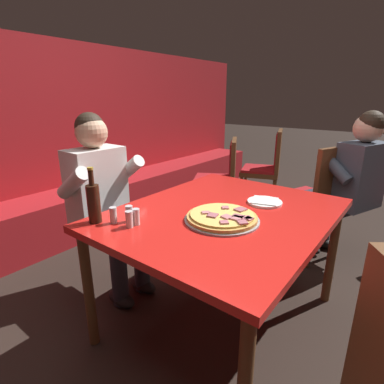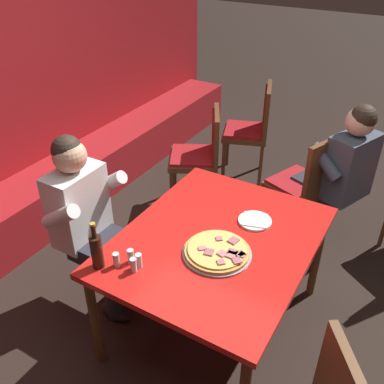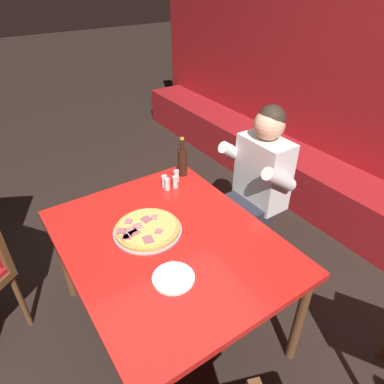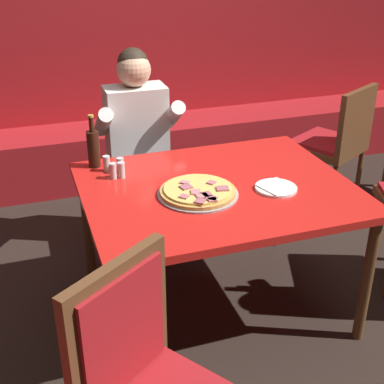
{
  "view_description": "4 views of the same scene",
  "coord_description": "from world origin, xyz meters",
  "views": [
    {
      "loc": [
        -1.37,
        -0.83,
        1.38
      ],
      "look_at": [
        -0.12,
        0.14,
        0.87
      ],
      "focal_mm": 28.0,
      "sensor_mm": 36.0,
      "label": 1
    },
    {
      "loc": [
        -1.79,
        -0.88,
        2.36
      ],
      "look_at": [
        0.11,
        0.24,
        0.93
      ],
      "focal_mm": 40.0,
      "sensor_mm": 36.0,
      "label": 2
    },
    {
      "loc": [
        1.27,
        -0.7,
        2.04
      ],
      "look_at": [
        -0.1,
        0.23,
        0.92
      ],
      "focal_mm": 32.0,
      "sensor_mm": 36.0,
      "label": 3
    },
    {
      "loc": [
        -0.89,
        -2.26,
        1.92
      ],
      "look_at": [
        -0.13,
        0.0,
        0.73
      ],
      "focal_mm": 50.0,
      "sensor_mm": 36.0,
      "label": 4
    }
  ],
  "objects": [
    {
      "name": "pizza",
      "position": [
        -0.13,
        -0.06,
        0.77
      ],
      "size": [
        0.4,
        0.4,
        0.05
      ],
      "color": "#9E9EA3",
      "rests_on": "main_dining_table"
    },
    {
      "name": "ground_plane",
      "position": [
        0.0,
        0.0,
        0.0
      ],
      "size": [
        24.0,
        24.0,
        0.0
      ],
      "primitive_type": "plane",
      "color": "black"
    },
    {
      "name": "shaker_red_pepper_flakes",
      "position": [
        -0.44,
        0.26,
        0.79
      ],
      "size": [
        0.04,
        0.04,
        0.09
      ],
      "color": "silver",
      "rests_on": "main_dining_table"
    },
    {
      "name": "plate_white_paper",
      "position": [
        0.26,
        -0.13,
        0.76
      ],
      "size": [
        0.21,
        0.21,
        0.02
      ],
      "color": "white",
      "rests_on": "main_dining_table"
    },
    {
      "name": "booth_bench",
      "position": [
        0.0,
        1.86,
        0.23
      ],
      "size": [
        6.46,
        0.48,
        0.46
      ],
      "primitive_type": "cube",
      "color": "#A3191E",
      "rests_on": "ground_plane"
    },
    {
      "name": "shaker_parmesan",
      "position": [
        -0.43,
        0.32,
        0.79
      ],
      "size": [
        0.04,
        0.04,
        0.09
      ],
      "color": "silver",
      "rests_on": "main_dining_table"
    },
    {
      "name": "beer_bottle",
      "position": [
        -0.54,
        0.45,
        0.86
      ],
      "size": [
        0.07,
        0.07,
        0.29
      ],
      "color": "black",
      "rests_on": "main_dining_table"
    },
    {
      "name": "shaker_oregano",
      "position": [
        -0.48,
        0.26,
        0.79
      ],
      "size": [
        0.04,
        0.04,
        0.09
      ],
      "color": "silver",
      "rests_on": "main_dining_table"
    },
    {
      "name": "diner_seated_blue_shirt",
      "position": [
        -0.2,
        0.83,
        0.71
      ],
      "size": [
        0.53,
        0.53,
        1.27
      ],
      "color": "black",
      "rests_on": "ground_plane"
    },
    {
      "name": "shaker_black_pepper",
      "position": [
        -0.49,
        0.36,
        0.79
      ],
      "size": [
        0.04,
        0.04,
        0.09
      ],
      "color": "silver",
      "rests_on": "main_dining_table"
    },
    {
      "name": "main_dining_table",
      "position": [
        0.0,
        0.0,
        0.68
      ],
      "size": [
        1.35,
        1.08,
        0.75
      ],
      "color": "brown",
      "rests_on": "ground_plane"
    }
  ]
}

